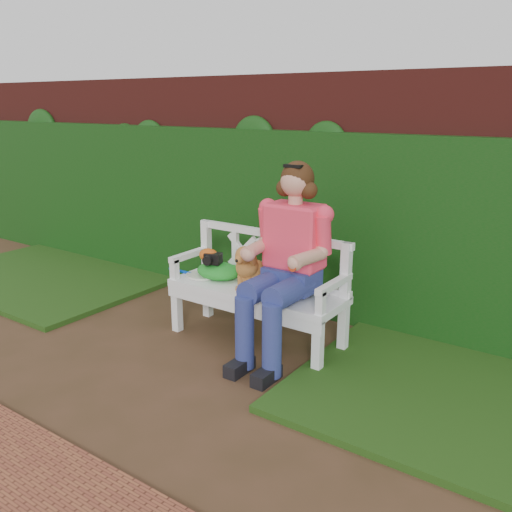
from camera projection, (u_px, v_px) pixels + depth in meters
The scene contains 12 objects.
ground at pixel (142, 362), 4.22m from camera, with size 60.00×60.00×0.00m, color #3F2C19.
brick_wall at pixel (276, 190), 5.41m from camera, with size 10.00×0.30×2.20m, color maroon.
ivy_hedge at pixel (263, 218), 5.31m from camera, with size 10.00×0.18×1.70m, color #1C3D13.
grass_left at pixel (53, 275), 6.24m from camera, with size 2.60×2.00×0.05m, color #113D0B.
grass_right at pixel (495, 403), 3.60m from camera, with size 2.60×2.00×0.05m, color #113D0B.
garden_bench at pixel (256, 315), 4.52m from camera, with size 1.58×0.60×0.48m, color white, non-canonical shape.
seated_woman at pixel (291, 259), 4.16m from camera, with size 0.66×0.88×1.57m, color #FC5C8D, non-canonical shape.
dog at pixel (251, 266), 4.40m from camera, with size 0.25×0.34×0.37m, color olive, non-canonical shape.
tennis_racket at pixel (198, 275), 4.72m from camera, with size 0.53×0.22×0.03m, color white, non-canonical shape.
green_bag at pixel (219, 271), 4.67m from camera, with size 0.41×0.31×0.14m, color green, non-canonical shape.
camera_item at pixel (213, 258), 4.62m from camera, with size 0.14×0.10×0.09m, color black.
baseball_glove at pixel (209, 255), 4.67m from camera, with size 0.18×0.14×0.12m, color #C75314.
Camera 1 is at (2.92, -2.63, 1.95)m, focal length 38.00 mm.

